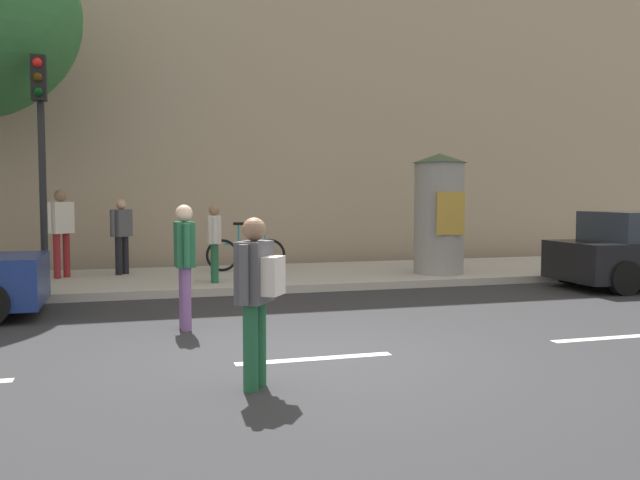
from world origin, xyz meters
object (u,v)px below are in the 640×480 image
object	(u,v)px
pedestrian_in_light_jacket	(61,225)
pedestrian_tallest	(122,231)
poster_column	(439,213)
pedestrian_in_dark_shirt	(185,257)
pedestrian_with_bag	(257,288)
pedestrian_with_backpack	(214,237)
bicycle_leaning	(246,254)
traffic_light	(41,134)

from	to	relation	value
pedestrian_in_light_jacket	pedestrian_tallest	size ratio (longest dim) A/B	1.12
poster_column	pedestrian_tallest	distance (m)	6.81
pedestrian_in_dark_shirt	pedestrian_in_light_jacket	world-z (taller)	pedestrian_in_light_jacket
pedestrian_with_bag	poster_column	bearing A→B (deg)	52.60
pedestrian_with_backpack	pedestrian_in_dark_shirt	bearing A→B (deg)	-103.25
pedestrian_with_backpack	pedestrian_tallest	distance (m)	2.56
pedestrian_with_backpack	pedestrian_tallest	size ratio (longest dim) A/B	0.93
pedestrian_with_bag	pedestrian_in_dark_shirt	size ratio (longest dim) A/B	0.95
pedestrian_in_dark_shirt	poster_column	bearing A→B (deg)	34.35
pedestrian_in_light_jacket	bicycle_leaning	xyz separation A→B (m)	(3.83, 0.16, -0.69)
pedestrian_in_dark_shirt	bicycle_leaning	size ratio (longest dim) A/B	0.97
traffic_light	pedestrian_in_dark_shirt	world-z (taller)	traffic_light
pedestrian_with_bag	pedestrian_with_backpack	bearing A→B (deg)	85.95
traffic_light	pedestrian_tallest	distance (m)	3.34
poster_column	pedestrian_in_light_jacket	world-z (taller)	poster_column
poster_column	pedestrian_in_dark_shirt	distance (m)	6.97
pedestrian_with_backpack	pedestrian_tallest	world-z (taller)	pedestrian_tallest
pedestrian_in_dark_shirt	pedestrian_tallest	size ratio (longest dim) A/B	1.06
traffic_light	poster_column	distance (m)	8.02
poster_column	pedestrian_with_backpack	bearing A→B (deg)	-178.12
pedestrian_in_dark_shirt	traffic_light	bearing A→B (deg)	124.01
pedestrian_in_dark_shirt	pedestrian_tallest	bearing A→B (deg)	98.45
poster_column	pedestrian_in_light_jacket	size ratio (longest dim) A/B	1.44
pedestrian_in_light_jacket	bicycle_leaning	bearing A→B (deg)	2.39
pedestrian_in_dark_shirt	bicycle_leaning	world-z (taller)	pedestrian_in_dark_shirt
poster_column	pedestrian_in_dark_shirt	bearing A→B (deg)	-145.65
traffic_light	pedestrian_in_dark_shirt	size ratio (longest dim) A/B	2.36
pedestrian_in_light_jacket	pedestrian_in_dark_shirt	bearing A→B (deg)	-69.39
pedestrian_with_backpack	pedestrian_in_light_jacket	size ratio (longest dim) A/B	0.83
traffic_light	pedestrian_in_light_jacket	size ratio (longest dim) A/B	2.24
bicycle_leaning	traffic_light	bearing A→B (deg)	-148.63
poster_column	pedestrian_in_dark_shirt	world-z (taller)	poster_column
poster_column	pedestrian_in_light_jacket	xyz separation A→B (m)	(-7.76, 1.45, -0.23)
traffic_light	pedestrian_tallest	bearing A→B (deg)	63.08
poster_column	pedestrian_in_light_jacket	distance (m)	7.90
traffic_light	pedestrian_in_dark_shirt	distance (m)	4.23
traffic_light	bicycle_leaning	distance (m)	5.16
pedestrian_in_light_jacket	bicycle_leaning	world-z (taller)	pedestrian_in_light_jacket
pedestrian_in_dark_shirt	bicycle_leaning	distance (m)	5.84
pedestrian_tallest	bicycle_leaning	distance (m)	2.71
poster_column	pedestrian_with_bag	size ratio (longest dim) A/B	1.60
pedestrian_with_backpack	pedestrian_in_light_jacket	bearing A→B (deg)	151.07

